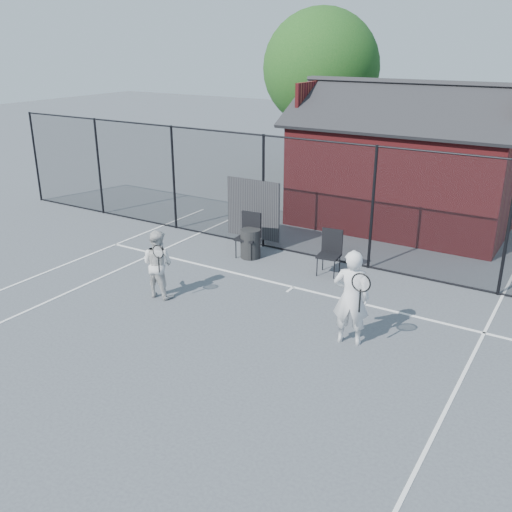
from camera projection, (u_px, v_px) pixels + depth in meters
The scene contains 10 objects.
ground at pixel (217, 344), 10.46m from camera, with size 80.00×80.00×0.00m, color #474A51.
court_lines at pixel (170, 378), 9.41m from camera, with size 11.02×18.00×0.01m.
fence at pixel (322, 203), 14.08m from camera, with size 22.04×3.00×3.00m.
clubhouse at pixel (405, 171), 16.81m from camera, with size 6.50×4.36×4.19m.
tree_left at pixel (321, 68), 21.93m from camera, with size 4.48×4.48×6.44m.
player_front at pixel (351, 297), 10.21m from camera, with size 0.85×0.67×1.80m.
player_back at pixel (158, 264), 12.18m from camera, with size 0.82×0.61×1.49m.
chair_left at pixel (248, 236), 14.47m from camera, with size 0.53×0.56×1.11m, color black.
chair_right at pixel (329, 254), 13.37m from camera, with size 0.50×0.53×1.05m, color black.
waste_bin at pixel (251, 244), 14.49m from camera, with size 0.51×0.51×0.75m, color #272727.
Camera 1 is at (5.44, -7.46, 5.23)m, focal length 40.00 mm.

